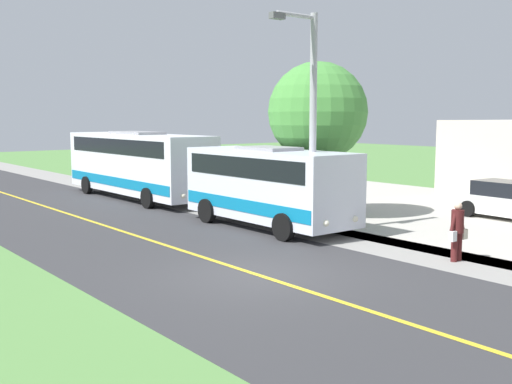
% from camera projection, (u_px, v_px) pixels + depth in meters
% --- Properties ---
extents(ground_plane, '(120.00, 120.00, 0.00)m').
position_uv_depth(ground_plane, '(257.00, 275.00, 15.30)').
color(ground_plane, '#548442').
extents(road_surface, '(8.00, 100.00, 0.01)m').
position_uv_depth(road_surface, '(257.00, 275.00, 15.30)').
color(road_surface, '#333335').
rests_on(road_surface, ground).
extents(sidewalk, '(2.40, 100.00, 0.01)m').
position_uv_depth(sidewalk, '(391.00, 247.00, 18.51)').
color(sidewalk, gray).
rests_on(sidewalk, ground).
extents(road_centre_line, '(0.16, 100.00, 0.00)m').
position_uv_depth(road_centre_line, '(257.00, 275.00, 15.30)').
color(road_centre_line, gold).
rests_on(road_centre_line, ground).
extents(shuttle_bus_front, '(2.63, 7.15, 2.89)m').
position_uv_depth(shuttle_bus_front, '(269.00, 183.00, 21.72)').
color(shuttle_bus_front, silver).
rests_on(shuttle_bus_front, ground).
extents(transit_bus_rear, '(2.72, 10.55, 3.23)m').
position_uv_depth(transit_bus_rear, '(138.00, 162.00, 29.47)').
color(transit_bus_rear, white).
rests_on(transit_bus_rear, ground).
extents(pedestrian_with_bags, '(0.72, 0.34, 1.64)m').
position_uv_depth(pedestrian_with_bags, '(457.00, 230.00, 16.65)').
color(pedestrian_with_bags, '#4C1919').
rests_on(pedestrian_with_bags, ground).
extents(street_light_pole, '(1.97, 0.24, 7.32)m').
position_uv_depth(street_light_pole, '(310.00, 113.00, 20.33)').
color(street_light_pole, '#9E9EA3').
rests_on(street_light_pole, ground).
extents(parked_car_near, '(2.20, 4.49, 1.45)m').
position_uv_depth(parked_car_near, '(512.00, 201.00, 23.60)').
color(parked_car_near, white).
rests_on(parked_car_near, ground).
extents(tree_curbside, '(3.87, 3.87, 6.06)m').
position_uv_depth(tree_curbside, '(318.00, 112.00, 23.63)').
color(tree_curbside, brown).
rests_on(tree_curbside, ground).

